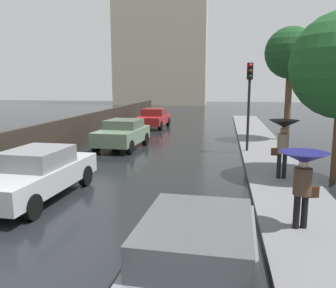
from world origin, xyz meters
name	(u,v)px	position (x,y,z in m)	size (l,w,h in m)	color
ground	(33,276)	(0.00, 0.00, 0.00)	(120.00, 120.00, 0.00)	black
car_silver_near_kerb	(38,173)	(-2.04, 3.88, 0.73)	(1.90, 4.59, 1.43)	#B2B5BA
car_green_far_ahead	(122,134)	(-1.89, 11.84, 0.76)	(2.11, 3.91, 1.44)	slate
car_red_behind_camera	(154,118)	(-2.00, 20.34, 0.74)	(2.02, 4.02, 1.42)	maroon
car_grey_far_lane	(197,262)	(2.83, -0.43, 0.74)	(1.91, 3.96, 1.42)	slate
pedestrian_with_umbrella_near	(283,133)	(5.07, 6.70, 1.66)	(0.97, 0.97, 1.94)	black
pedestrian_with_umbrella_far	(304,168)	(4.85, 2.53, 1.48)	(1.02, 1.02, 1.68)	black
traffic_light	(249,90)	(4.25, 11.48, 2.95)	(0.26, 0.39, 4.03)	black
street_tree_far	(291,54)	(6.61, 15.23, 4.83)	(2.77, 2.77, 6.28)	#4C3823
distant_tower	(161,13)	(-6.81, 50.47, 13.91)	(14.16, 7.39, 27.83)	#B2A88E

